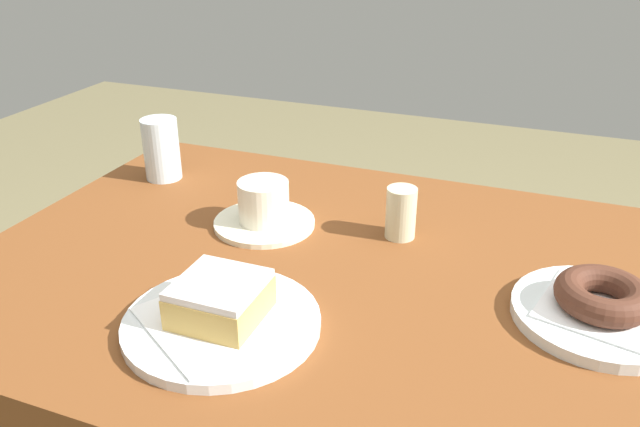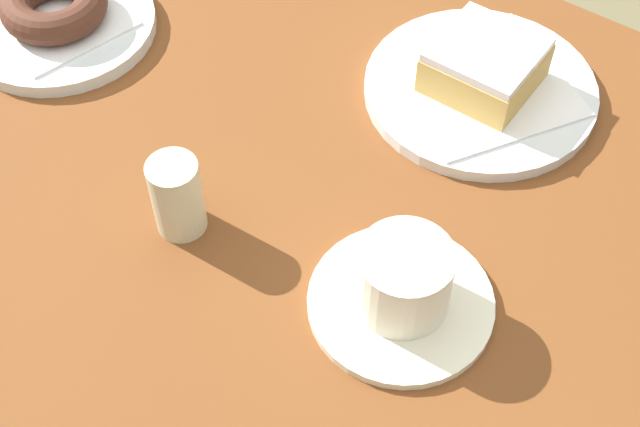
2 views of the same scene
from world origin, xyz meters
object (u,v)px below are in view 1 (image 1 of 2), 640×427
object	(u,v)px
donut_glazed_square	(220,299)
sugar_jar	(401,213)
donut_chocolate_ring	(603,293)
coffee_cup	(264,208)
water_glass	(161,149)
plate_glazed_square	(222,323)
plate_chocolate_ring	(599,313)

from	to	relation	value
donut_glazed_square	sugar_jar	distance (m)	0.33
donut_chocolate_ring	sugar_jar	size ratio (longest dim) A/B	1.43
donut_chocolate_ring	coffee_cup	xyz separation A→B (m)	(0.48, -0.08, -0.01)
donut_chocolate_ring	water_glass	xyz separation A→B (m)	(0.73, -0.18, 0.02)
plate_glazed_square	donut_glazed_square	size ratio (longest dim) A/B	2.39
water_glass	coffee_cup	xyz separation A→B (m)	(-0.25, 0.11, -0.03)
donut_glazed_square	donut_chocolate_ring	xyz separation A→B (m)	(-0.41, -0.18, -0.00)
plate_chocolate_ring	donut_chocolate_ring	xyz separation A→B (m)	(0.00, 0.00, 0.03)
sugar_jar	donut_chocolate_ring	bearing A→B (deg)	157.00
donut_glazed_square	plate_chocolate_ring	distance (m)	0.45
donut_chocolate_ring	coffee_cup	bearing A→B (deg)	-9.04
plate_glazed_square	donut_glazed_square	xyz separation A→B (m)	(-0.00, 0.00, 0.03)
plate_glazed_square	water_glass	bearing A→B (deg)	-48.55
plate_chocolate_ring	sugar_jar	size ratio (longest dim) A/B	2.61
water_glass	donut_glazed_square	bearing A→B (deg)	131.45
donut_glazed_square	sugar_jar	bearing A→B (deg)	-114.58
plate_chocolate_ring	sugar_jar	bearing A→B (deg)	-23.00
plate_glazed_square	plate_chocolate_ring	size ratio (longest dim) A/B	1.14
donut_glazed_square	water_glass	bearing A→B (deg)	-48.55
plate_glazed_square	sugar_jar	xyz separation A→B (m)	(-0.14, -0.30, 0.03)
plate_glazed_square	water_glass	size ratio (longest dim) A/B	2.11
plate_glazed_square	water_glass	xyz separation A→B (m)	(0.32, -0.36, 0.05)
donut_glazed_square	sugar_jar	world-z (taller)	sugar_jar
coffee_cup	sugar_jar	xyz separation A→B (m)	(-0.20, -0.04, 0.01)
donut_glazed_square	donut_chocolate_ring	bearing A→B (deg)	-156.41
donut_glazed_square	sugar_jar	size ratio (longest dim) A/B	1.24
coffee_cup	donut_chocolate_ring	bearing A→B (deg)	170.96
plate_chocolate_ring	coffee_cup	xyz separation A→B (m)	(0.48, -0.08, 0.02)
donut_chocolate_ring	plate_glazed_square	bearing A→B (deg)	23.59
plate_glazed_square	sugar_jar	bearing A→B (deg)	-114.58
plate_glazed_square	donut_chocolate_ring	bearing A→B (deg)	-156.41
sugar_jar	plate_glazed_square	bearing A→B (deg)	65.42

